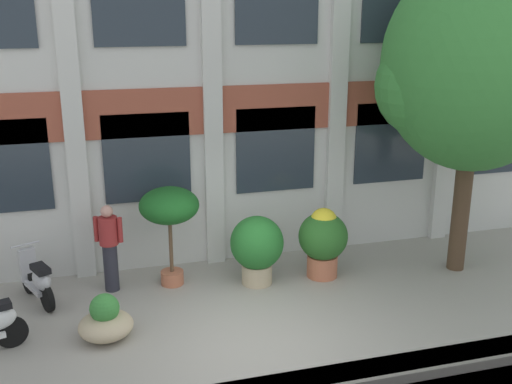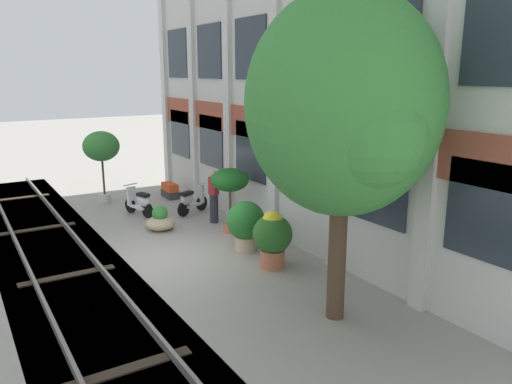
# 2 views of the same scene
# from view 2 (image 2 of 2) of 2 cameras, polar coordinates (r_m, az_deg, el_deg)

# --- Properties ---
(ground_plane) EXTENTS (80.00, 80.00, 0.00)m
(ground_plane) POSITION_cam_2_polar(r_m,az_deg,el_deg) (12.73, -9.86, -7.44)
(ground_plane) COLOR #9E998E
(apartment_facade) EXTENTS (15.66, 0.64, 8.65)m
(apartment_facade) POSITION_cam_2_polar(r_m,az_deg,el_deg) (13.52, 3.15, 12.63)
(apartment_facade) COLOR silver
(apartment_facade) RESTS_ON ground
(rail_tracks) EXTENTS (23.30, 2.80, 0.43)m
(rail_tracks) POSITION_cam_2_polar(r_m,az_deg,el_deg) (12.18, -20.51, -9.83)
(rail_tracks) COLOR #4C473F
(rail_tracks) RESTS_ON ground
(broadleaf_tree) EXTENTS (3.58, 3.41, 5.95)m
(broadleaf_tree) POSITION_cam_2_polar(r_m,az_deg,el_deg) (8.80, 9.91, 9.24)
(broadleaf_tree) COLOR #4C3826
(broadleaf_tree) RESTS_ON ground
(potted_plant_tall_urn) EXTENTS (1.09, 1.09, 1.88)m
(potted_plant_tall_urn) POSITION_cam_2_polar(r_m,az_deg,el_deg) (14.13, -3.01, 1.07)
(potted_plant_tall_urn) COLOR #B76647
(potted_plant_tall_urn) RESTS_ON ground
(potted_plant_ribbed_drum) EXTENTS (0.94, 0.94, 1.37)m
(potted_plant_ribbed_drum) POSITION_cam_2_polar(r_m,az_deg,el_deg) (11.76, 1.91, -5.02)
(potted_plant_ribbed_drum) COLOR #B76647
(potted_plant_ribbed_drum) RESTS_ON ground
(potted_plant_fluted_column) EXTENTS (0.99, 0.99, 1.31)m
(potted_plant_fluted_column) POSITION_cam_2_polar(r_m,az_deg,el_deg) (12.83, -1.17, -3.56)
(potted_plant_fluted_column) COLOR tan
(potted_plant_fluted_column) RESTS_ON ground
(potted_plant_square_trough) EXTENTS (0.89, 0.42, 0.54)m
(potted_plant_square_trough) POSITION_cam_2_polar(r_m,az_deg,el_deg) (18.60, -9.79, 0.14)
(potted_plant_square_trough) COLOR #333333
(potted_plant_square_trough) RESTS_ON ground
(potted_plant_wide_bowl) EXTENTS (0.85, 0.85, 0.74)m
(potted_plant_wide_bowl) POSITION_cam_2_polar(r_m,az_deg,el_deg) (14.88, -10.89, -3.24)
(potted_plant_wide_bowl) COLOR tan
(potted_plant_wide_bowl) RESTS_ON ground
(potted_plant_low_pan) EXTENTS (1.25, 1.25, 2.52)m
(potted_plant_low_pan) POSITION_cam_2_polar(r_m,az_deg,el_deg) (18.20, -17.27, 4.85)
(potted_plant_low_pan) COLOR beige
(potted_plant_low_pan) RESTS_ON ground
(scooter_near_curb) EXTENTS (1.34, 0.65, 0.98)m
(scooter_near_curb) POSITION_cam_2_polar(r_m,az_deg,el_deg) (16.42, -13.14, -1.17)
(scooter_near_curb) COLOR black
(scooter_near_curb) RESTS_ON ground
(scooter_second_parked) EXTENTS (0.74, 1.30, 0.98)m
(scooter_second_parked) POSITION_cam_2_polar(r_m,az_deg,el_deg) (16.35, -7.41, -0.99)
(scooter_second_parked) COLOR black
(scooter_second_parked) RESTS_ON ground
(resident_watching_tracks) EXTENTS (0.50, 0.34, 1.63)m
(resident_watching_tracks) POSITION_cam_2_polar(r_m,az_deg,el_deg) (15.22, -4.85, -0.31)
(resident_watching_tracks) COLOR #282833
(resident_watching_tracks) RESTS_ON ground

